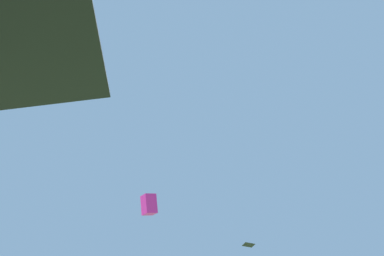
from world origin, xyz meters
The scene contains 2 objects.
distant_kite_magenta_low_left centered at (-10.81, 15.21, 9.34)m, with size 0.94×1.17×1.31m.
distant_kite_black_high_right centered at (-6.33, 18.75, 7.22)m, with size 0.62×0.62×0.14m.
Camera 1 is at (1.80, -0.19, 1.17)m, focal length 33.74 mm.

